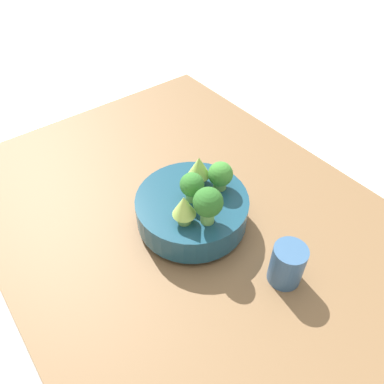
{
  "coord_description": "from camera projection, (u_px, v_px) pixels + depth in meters",
  "views": [
    {
      "loc": [
        0.47,
        -0.34,
        0.69
      ],
      "look_at": [
        0.03,
        -0.01,
        0.14
      ],
      "focal_mm": 35.0,
      "sensor_mm": 36.0,
      "label": 1
    }
  ],
  "objects": [
    {
      "name": "table",
      "position": [
        186.0,
        220.0,
        0.88
      ],
      "size": [
        1.07,
        0.81,
        0.04
      ],
      "color": "brown",
      "rests_on": "ground_plane"
    },
    {
      "name": "bowl",
      "position": [
        192.0,
        209.0,
        0.81
      ],
      "size": [
        0.24,
        0.24,
        0.08
      ],
      "color": "navy",
      "rests_on": "table"
    },
    {
      "name": "romanesco_piece_far",
      "position": [
        200.0,
        168.0,
        0.79
      ],
      "size": [
        0.05,
        0.05,
        0.07
      ],
      "color": "#609347",
      "rests_on": "bowl"
    },
    {
      "name": "broccoli_floret_back",
      "position": [
        220.0,
        175.0,
        0.79
      ],
      "size": [
        0.05,
        0.05,
        0.07
      ],
      "color": "#609347",
      "rests_on": "bowl"
    },
    {
      "name": "cup",
      "position": [
        287.0,
        264.0,
        0.71
      ],
      "size": [
        0.07,
        0.07,
        0.09
      ],
      "color": "#33567F",
      "rests_on": "table"
    },
    {
      "name": "ground_plane",
      "position": [
        187.0,
        226.0,
        0.9
      ],
      "size": [
        6.0,
        6.0,
        0.0
      ],
      "primitive_type": "plane",
      "color": "silver"
    },
    {
      "name": "broccoli_floret_right",
      "position": [
        208.0,
        204.0,
        0.71
      ],
      "size": [
        0.06,
        0.06,
        0.08
      ],
      "color": "#6BA34C",
      "rests_on": "bowl"
    },
    {
      "name": "broccoli_floret_center",
      "position": [
        192.0,
        186.0,
        0.76
      ],
      "size": [
        0.05,
        0.05,
        0.07
      ],
      "color": "#6BA34C",
      "rests_on": "bowl"
    },
    {
      "name": "romanesco_piece_near",
      "position": [
        184.0,
        207.0,
        0.72
      ],
      "size": [
        0.05,
        0.05,
        0.07
      ],
      "color": "#609347",
      "rests_on": "bowl"
    }
  ]
}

